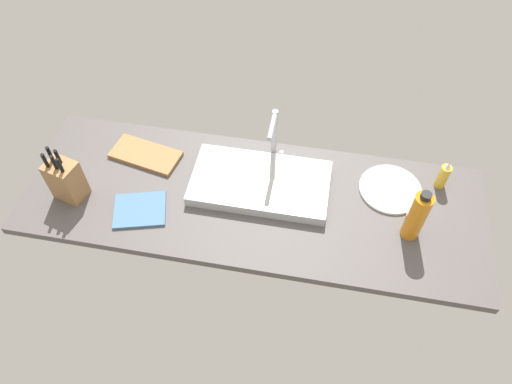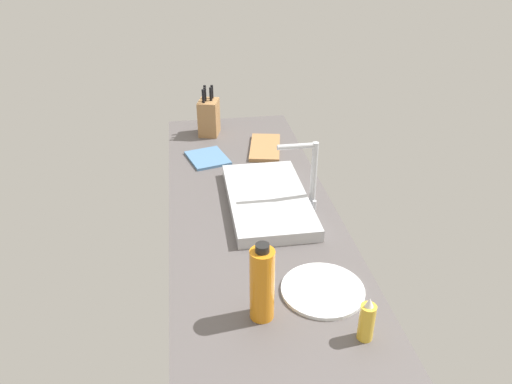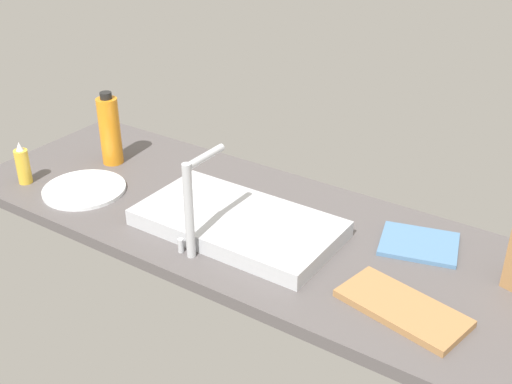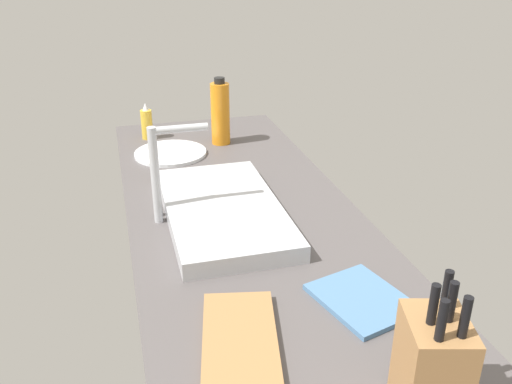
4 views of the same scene
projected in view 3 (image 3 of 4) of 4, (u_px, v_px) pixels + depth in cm
name	position (u px, v px, depth cm)	size (l,w,h in cm)	color
countertop_slab	(257.00, 228.00, 184.66)	(187.49, 64.50, 3.50)	#514C4C
sink_basin	(238.00, 223.00, 179.11)	(56.41, 30.35, 4.68)	#B7BABF
faucet	(193.00, 199.00, 162.70)	(5.50, 15.66, 26.97)	#B7BABF
cutting_board	(402.00, 308.00, 148.58)	(29.92, 14.15, 1.80)	#9E7042
soap_bottle	(23.00, 165.00, 202.81)	(4.36, 4.36, 14.07)	gold
water_bottle	(110.00, 130.00, 213.20)	(7.03, 7.03, 25.01)	orange
dinner_plate	(84.00, 189.00, 200.23)	(25.64, 25.64, 1.20)	white
dish_towel	(419.00, 244.00, 172.92)	(20.38, 16.64, 1.20)	teal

